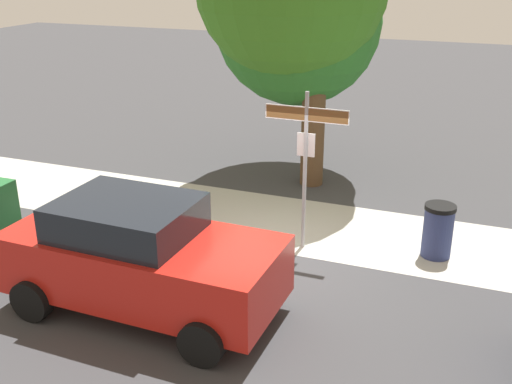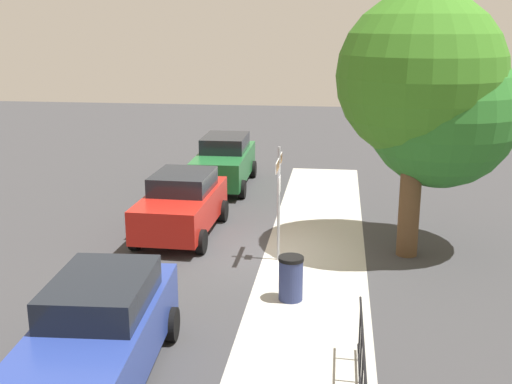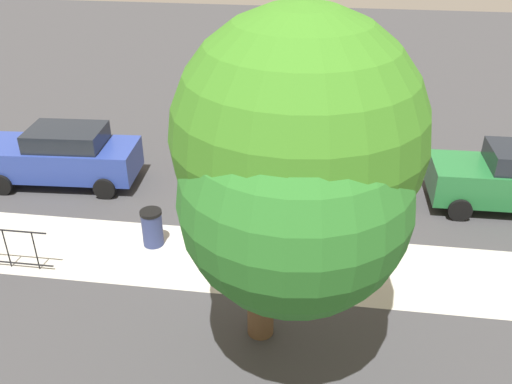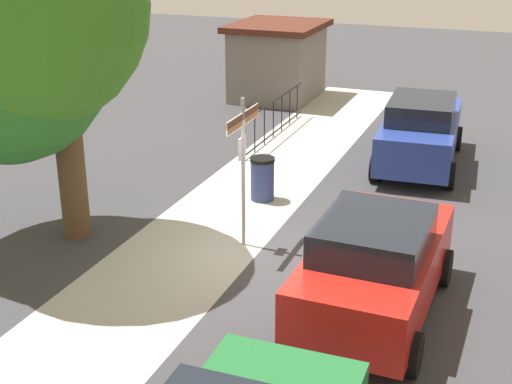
{
  "view_description": "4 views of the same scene",
  "coord_description": "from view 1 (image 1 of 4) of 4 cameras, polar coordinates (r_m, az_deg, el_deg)",
  "views": [
    {
      "loc": [
        3.22,
        -9.42,
        5.09
      ],
      "look_at": [
        -0.4,
        -0.01,
        1.12
      ],
      "focal_mm": 42.97,
      "sensor_mm": 36.0,
      "label": 1
    },
    {
      "loc": [
        15.26,
        1.82,
        5.8
      ],
      "look_at": [
        -0.1,
        -0.23,
        1.62
      ],
      "focal_mm": 44.21,
      "sensor_mm": 36.0,
      "label": 2
    },
    {
      "loc": [
        -1.52,
        12.14,
        8.13
      ],
      "look_at": [
        0.14,
        0.36,
        1.42
      ],
      "focal_mm": 38.99,
      "sensor_mm": 36.0,
      "label": 3
    },
    {
      "loc": [
        -11.22,
        -4.37,
        5.98
      ],
      "look_at": [
        0.17,
        0.07,
        1.21
      ],
      "focal_mm": 50.24,
      "sensor_mm": 36.0,
      "label": 4
    }
  ],
  "objects": [
    {
      "name": "trash_bin",
      "position": [
        11.31,
        16.57,
        -3.46
      ],
      "size": [
        0.55,
        0.55,
        0.98
      ],
      "color": "navy",
      "rests_on": "ground_plane"
    },
    {
      "name": "car_red",
      "position": [
        9.27,
        -10.66,
        -5.89
      ],
      "size": [
        4.15,
        2.07,
        1.74
      ],
      "rotation": [
        0.0,
        0.0,
        -0.02
      ],
      "color": "red",
      "rests_on": "ground_plane"
    },
    {
      "name": "street_sign",
      "position": [
        10.68,
        4.65,
        4.55
      ],
      "size": [
        1.48,
        0.07,
        2.9
      ],
      "color": "#9EA0A5",
      "rests_on": "ground_plane"
    },
    {
      "name": "shade_tree",
      "position": [
        14.15,
        3.66,
        17.24
      ],
      "size": [
        4.22,
        4.61,
        6.61
      ],
      "color": "brown",
      "rests_on": "ground_plane"
    },
    {
      "name": "ground_plane",
      "position": [
        11.18,
        1.94,
        -5.62
      ],
      "size": [
        60.0,
        60.0,
        0.0
      ],
      "primitive_type": "plane",
      "color": "#38383A"
    },
    {
      "name": "sidewalk_strip",
      "position": [
        11.93,
        13.17,
        -4.39
      ],
      "size": [
        24.0,
        2.6,
        0.0
      ],
      "primitive_type": "cube",
      "color": "#ACABA1",
      "rests_on": "ground_plane"
    }
  ]
}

